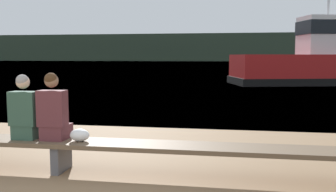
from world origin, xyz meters
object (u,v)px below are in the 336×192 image
object	(u,v)px
bench_main	(61,145)
person_left	(25,112)
tugboat_red	(325,63)
shopping_bag	(80,135)
person_right	(54,112)

from	to	relation	value
bench_main	person_left	distance (m)	0.72
person_left	tugboat_red	size ratio (longest dim) A/B	0.08
bench_main	tugboat_red	size ratio (longest dim) A/B	0.77
shopping_bag	tugboat_red	size ratio (longest dim) A/B	0.03
person_left	shopping_bag	xyz separation A→B (m)	(0.85, -0.04, -0.30)
person_right	tugboat_red	world-z (taller)	tugboat_red
person_left	tugboat_red	xyz separation A→B (m)	(8.61, 18.68, 0.40)
tugboat_red	person_left	bearing A→B (deg)	140.73
person_left	shopping_bag	distance (m)	0.91
bench_main	person_left	size ratio (longest dim) A/B	9.15
person_left	person_right	xyz separation A→B (m)	(0.45, -0.00, 0.02)
person_left	tugboat_red	distance (m)	20.58
person_right	shopping_bag	bearing A→B (deg)	-5.35
person_right	tugboat_red	bearing A→B (deg)	66.38
bench_main	shopping_bag	bearing A→B (deg)	-4.24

